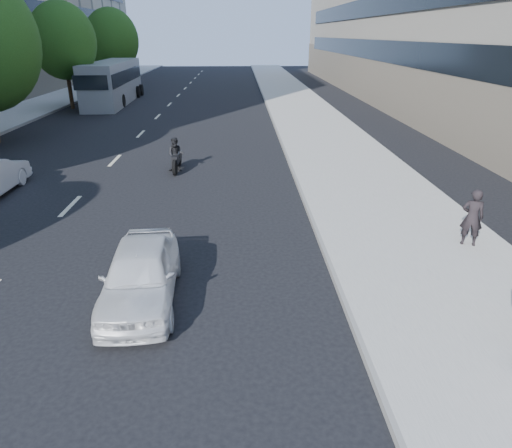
{
  "coord_description": "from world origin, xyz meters",
  "views": [
    {
      "loc": [
        -0.74,
        -6.66,
        5.39
      ],
      "look_at": [
        -0.38,
        3.38,
        1.18
      ],
      "focal_mm": 32.0,
      "sensor_mm": 36.0,
      "label": 1
    }
  ],
  "objects_px": {
    "pedestrian_woman": "(472,217)",
    "white_sedan_near": "(141,274)",
    "bus": "(113,83)",
    "motorcycle": "(176,156)"
  },
  "relations": [
    {
      "from": "pedestrian_woman",
      "to": "white_sedan_near",
      "type": "relative_size",
      "value": 0.41
    },
    {
      "from": "pedestrian_woman",
      "to": "white_sedan_near",
      "type": "bearing_deg",
      "value": 35.01
    },
    {
      "from": "bus",
      "to": "pedestrian_woman",
      "type": "bearing_deg",
      "value": -61.95
    },
    {
      "from": "bus",
      "to": "white_sedan_near",
      "type": "bearing_deg",
      "value": -76.84
    },
    {
      "from": "motorcycle",
      "to": "bus",
      "type": "xyz_separation_m",
      "value": [
        -7.76,
        20.89,
        1.0
      ]
    },
    {
      "from": "pedestrian_woman",
      "to": "motorcycle",
      "type": "bearing_deg",
      "value": -22.38
    },
    {
      "from": "white_sedan_near",
      "to": "motorcycle",
      "type": "relative_size",
      "value": 1.84
    },
    {
      "from": "motorcycle",
      "to": "bus",
      "type": "distance_m",
      "value": 22.31
    },
    {
      "from": "pedestrian_woman",
      "to": "bus",
      "type": "distance_m",
      "value": 33.24
    },
    {
      "from": "pedestrian_woman",
      "to": "motorcycle",
      "type": "xyz_separation_m",
      "value": [
        -8.76,
        7.95,
        -0.29
      ]
    }
  ]
}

